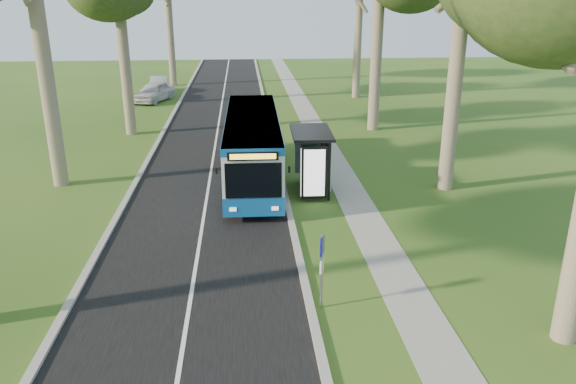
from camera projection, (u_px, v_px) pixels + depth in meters
name	position (u px, v px, depth m)	size (l,w,h in m)	color
ground	(297.00, 249.00, 19.99)	(120.00, 120.00, 0.00)	#30581B
road	(212.00, 168.00, 29.11)	(7.00, 100.00, 0.02)	black
kerb_east	(279.00, 166.00, 29.36)	(0.25, 100.00, 0.12)	#9E9B93
kerb_west	(143.00, 169.00, 28.83)	(0.25, 100.00, 0.12)	#9E9B93
centre_line	(211.00, 168.00, 29.10)	(0.12, 100.00, 0.01)	white
footpath	(335.00, 165.00, 29.60)	(1.50, 100.00, 0.02)	gray
bus	(253.00, 147.00, 26.99)	(2.62, 11.72, 3.10)	silver
bus_stop_sign	(322.00, 263.00, 15.82)	(0.17, 0.31, 2.28)	gray
bus_shelter	(316.00, 151.00, 24.85)	(1.84, 3.30, 2.80)	black
litter_bin	(309.00, 171.00, 26.95)	(0.62, 0.62, 1.08)	black
car_white	(154.00, 92.00, 46.66)	(1.90, 4.72, 1.61)	silver
car_silver	(159.00, 85.00, 50.45)	(1.54, 4.41, 1.45)	#ADAFB5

